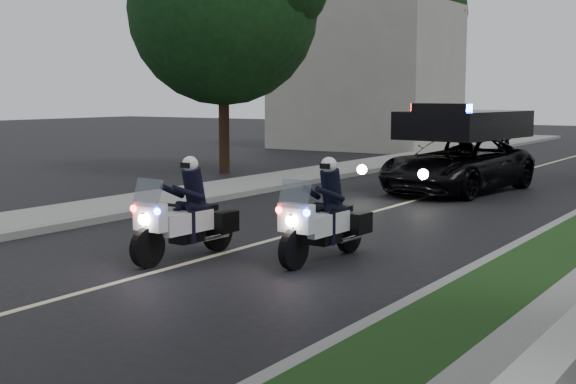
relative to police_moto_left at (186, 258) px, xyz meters
name	(u,v)px	position (x,y,z in m)	size (l,w,h in m)	color
ground	(150,274)	(0.27, -1.12, 0.00)	(120.00, 120.00, 0.00)	black
curb_left	(288,186)	(-3.83, 8.88, 0.07)	(0.20, 60.00, 0.15)	gray
sidewalk_left	(256,183)	(-4.93, 8.88, 0.08)	(2.00, 60.00, 0.16)	gray
building_far	(366,77)	(-9.73, 24.88, 3.50)	(8.00, 6.00, 7.00)	#A8A396
lane_marking	(421,199)	(0.27, 8.88, 0.00)	(0.12, 50.00, 0.01)	#BFB78C
police_moto_left	(186,258)	(0.00, 0.00, 0.00)	(0.69, 1.97, 1.68)	silver
police_moto_right	(324,260)	(1.96, 1.13, 0.00)	(0.69, 1.97, 1.68)	white
police_suv	(457,192)	(0.49, 10.79, 0.00)	(2.48, 5.36, 2.60)	black
bicycle	(503,156)	(-2.36, 23.66, 0.00)	(0.62, 1.76, 0.92)	black
cyclist	(503,156)	(-2.36, 23.66, 0.00)	(0.61, 0.41, 1.69)	black
tree_left_near	(225,173)	(-8.03, 11.33, 0.00)	(6.38, 6.38, 10.63)	#123814
tree_left_far	(391,146)	(-9.46, 27.23, 0.00)	(6.50, 6.50, 10.84)	black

